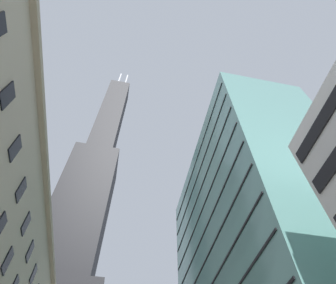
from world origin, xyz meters
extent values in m
cube|color=tan|center=(-10.75, 25.36, 26.43)|extent=(0.70, 62.72, 0.60)
cube|color=black|center=(-10.95, 13.00, 16.60)|extent=(0.14, 1.40, 2.20)
cube|color=black|center=(-10.95, 18.00, 16.60)|extent=(0.14, 1.40, 2.20)
cube|color=black|center=(-10.95, 3.00, 20.80)|extent=(0.14, 1.40, 2.20)
cube|color=black|center=(-10.95, 8.00, 20.80)|extent=(0.14, 1.40, 2.20)
cube|color=black|center=(-10.95, 13.00, 20.80)|extent=(0.14, 1.40, 2.20)
cube|color=black|center=(-10.95, 18.00, 20.80)|extent=(0.14, 1.40, 2.20)
cube|color=black|center=(-10.95, 23.00, 20.80)|extent=(0.14, 1.40, 2.20)
cube|color=black|center=(-10.95, 28.00, 20.80)|extent=(0.14, 1.40, 2.20)
cube|color=black|center=(-18.43, 87.83, 78.80)|extent=(20.84, 20.84, 66.35)
cube|color=black|center=(-18.43, 87.83, 153.45)|extent=(13.40, 13.40, 82.94)
cylinder|color=silver|center=(-21.11, 87.83, 209.02)|extent=(1.20, 1.20, 28.21)
cylinder|color=silver|center=(-15.75, 87.83, 209.02)|extent=(1.20, 1.20, 28.21)
cube|color=black|center=(10.95, -2.55, 18.00)|extent=(0.16, 10.11, 1.10)
cube|color=slate|center=(18.20, 25.26, 23.71)|extent=(14.40, 35.24, 47.41)
cube|color=black|center=(10.96, 25.26, 24.00)|extent=(0.12, 34.24, 0.24)
cube|color=black|center=(10.96, 25.26, 28.00)|extent=(0.12, 34.24, 0.24)
cube|color=black|center=(10.96, 25.26, 32.00)|extent=(0.12, 34.24, 0.24)
cube|color=black|center=(10.96, 25.26, 36.00)|extent=(0.12, 34.24, 0.24)
cube|color=black|center=(10.96, 25.26, 40.00)|extent=(0.12, 34.24, 0.24)
cube|color=black|center=(10.96, 25.26, 44.00)|extent=(0.12, 34.24, 0.24)
camera|label=1|loc=(-1.11, -8.62, 1.65)|focal=30.51mm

